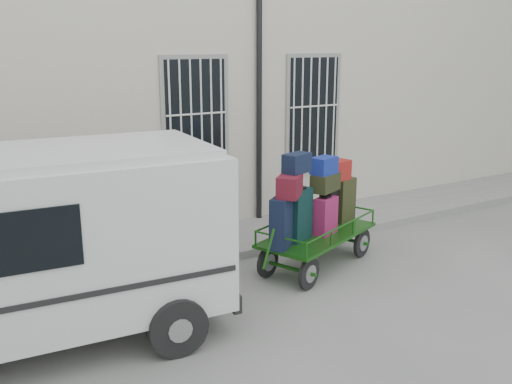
{
  "coord_description": "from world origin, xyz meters",
  "views": [
    {
      "loc": [
        -4.86,
        -6.68,
        3.6
      ],
      "look_at": [
        -0.27,
        1.0,
        1.28
      ],
      "focal_mm": 40.0,
      "sensor_mm": 36.0,
      "label": 1
    }
  ],
  "objects": [
    {
      "name": "sidewalk",
      "position": [
        0.0,
        2.2,
        0.07
      ],
      "size": [
        24.0,
        1.7,
        0.15
      ],
      "primitive_type": "cube",
      "color": "gray",
      "rests_on": "ground"
    },
    {
      "name": "ground",
      "position": [
        0.0,
        0.0,
        0.0
      ],
      "size": [
        80.0,
        80.0,
        0.0
      ],
      "primitive_type": "plane",
      "color": "slate",
      "rests_on": "ground"
    },
    {
      "name": "van",
      "position": [
        -3.99,
        0.16,
        1.38
      ],
      "size": [
        4.94,
        2.48,
        2.42
      ],
      "rotation": [
        0.0,
        0.0,
        -0.08
      ],
      "color": "silver",
      "rests_on": "ground"
    },
    {
      "name": "building",
      "position": [
        0.0,
        5.5,
        3.0
      ],
      "size": [
        24.0,
        5.15,
        6.0
      ],
      "color": "beige",
      "rests_on": "ground"
    },
    {
      "name": "luggage_cart",
      "position": [
        0.55,
        0.47,
        0.97
      ],
      "size": [
        2.64,
        1.77,
        2.0
      ],
      "rotation": [
        0.0,
        0.0,
        0.38
      ],
      "color": "black",
      "rests_on": "ground"
    }
  ]
}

